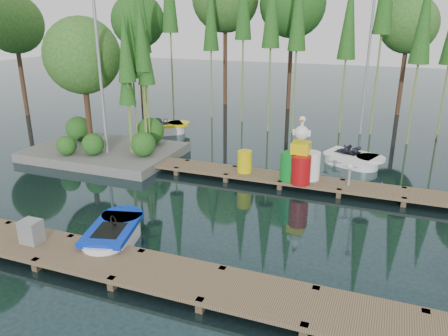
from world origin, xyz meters
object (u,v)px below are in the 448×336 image
(island, at_px, (97,81))
(utility_cabinet, at_px, (31,231))
(drum_cluster, at_px, (300,162))
(boat_yellow_far, at_px, (164,128))
(yellow_barrel, at_px, (245,162))
(boat_blue, at_px, (113,236))

(island, distance_m, utility_cabinet, 8.91)
(drum_cluster, bearing_deg, island, 173.92)
(island, relative_size, boat_yellow_far, 2.51)
(boat_yellow_far, relative_size, yellow_barrel, 3.32)
(boat_blue, distance_m, boat_yellow_far, 11.59)
(yellow_barrel, bearing_deg, utility_cabinet, -115.64)
(island, bearing_deg, utility_cabinet, -65.92)
(boat_blue, height_order, utility_cabinet, utility_cabinet)
(island, height_order, utility_cabinet, island)
(utility_cabinet, bearing_deg, drum_cluster, 51.44)
(boat_blue, bearing_deg, yellow_barrel, 59.35)
(boat_yellow_far, relative_size, utility_cabinet, 4.43)
(boat_blue, xyz_separation_m, drum_cluster, (3.80, 5.71, 0.73))
(island, relative_size, yellow_barrel, 8.31)
(island, distance_m, boat_yellow_far, 5.08)
(boat_yellow_far, xyz_separation_m, utility_cabinet, (2.68, -11.88, 0.34))
(boat_blue, distance_m, drum_cluster, 6.90)
(utility_cabinet, xyz_separation_m, yellow_barrel, (3.36, 7.00, 0.10))
(boat_blue, distance_m, utility_cabinet, 2.03)
(island, relative_size, boat_blue, 2.48)
(boat_yellow_far, bearing_deg, utility_cabinet, -95.63)
(boat_blue, height_order, yellow_barrel, yellow_barrel)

